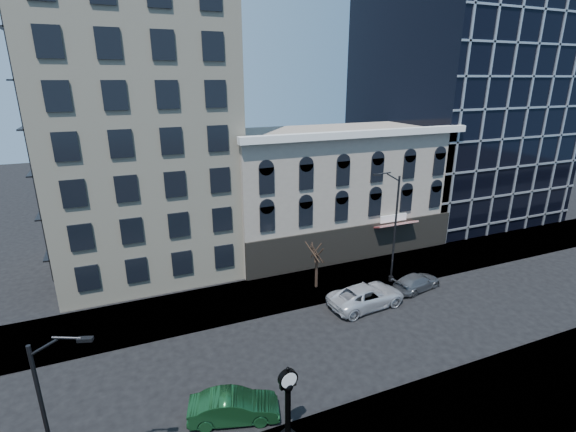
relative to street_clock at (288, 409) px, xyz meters
name	(u,v)px	position (x,y,z in m)	size (l,w,h in m)	color
ground	(283,358)	(2.23, 6.04, -2.06)	(160.00, 160.00, 0.00)	black
sidewalk_far	(246,299)	(2.23, 14.04, -2.00)	(160.00, 6.00, 0.12)	#9B968D
cream_tower	(128,46)	(-3.88, 24.93, 17.26)	(15.90, 15.40, 42.50)	beige
victorian_row	(333,189)	(14.23, 21.93, 3.94)	(22.60, 11.19, 12.50)	gray
glass_office	(457,102)	(34.23, 26.95, 11.94)	(20.00, 20.15, 28.00)	black
street_clock	(288,409)	(0.00, 0.00, 0.00)	(0.97, 0.97, 4.29)	black
street_lamp_near	(55,384)	(-8.97, -0.15, 4.50)	(2.14, 0.90, 8.53)	black
street_lamp_far	(389,199)	(14.04, 12.21, 5.47)	(2.50, 0.87, 9.82)	black
bare_tree_far	(317,249)	(8.31, 13.61, 1.51)	(2.67, 2.67, 4.58)	#322319
car_near_b	(234,407)	(-1.97, 2.48, -1.30)	(1.61, 4.63, 1.53)	#143F1E
car_far_a	(366,296)	(10.56, 9.48, -1.20)	(2.84, 6.15, 1.71)	silver
car_far_b	(417,282)	(15.91, 10.14, -1.39)	(1.88, 4.62, 1.34)	#595B60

